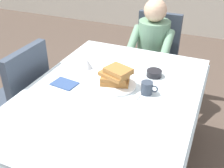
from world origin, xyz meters
name	(u,v)px	position (x,y,z in m)	size (l,w,h in m)	color
dining_table_main	(111,104)	(0.00, 0.00, 0.65)	(1.12, 1.52, 0.74)	silver
chair_diner	(155,53)	(0.00, 1.17, 0.53)	(0.44, 0.45, 0.93)	#384251
diner_person	(152,46)	(0.00, 1.01, 0.67)	(0.40, 0.43, 1.12)	gray
chair_left_side	(22,94)	(-0.77, 0.00, 0.53)	(0.45, 0.44, 0.93)	#384251
plate_breakfast	(116,85)	(0.00, 0.09, 0.75)	(0.28, 0.28, 0.02)	white
breakfast_stack	(115,76)	(0.00, 0.09, 0.81)	(0.23, 0.19, 0.12)	#A36B33
cup_coffee	(147,88)	(0.22, 0.08, 0.78)	(0.11, 0.08, 0.08)	#333D4C
bowl_butter	(154,73)	(0.20, 0.33, 0.76)	(0.11, 0.11, 0.04)	black
syrup_pitcher	(87,64)	(-0.30, 0.24, 0.78)	(0.08, 0.08, 0.07)	silver
fork_left_of_plate	(89,81)	(-0.19, 0.07, 0.74)	(0.18, 0.01, 0.01)	silver
knife_right_of_plate	(141,93)	(0.19, 0.07, 0.74)	(0.20, 0.01, 0.01)	silver
spoon_near_edge	(99,112)	(0.02, -0.22, 0.74)	(0.15, 0.01, 0.01)	silver
napkin_folded	(65,84)	(-0.33, -0.03, 0.74)	(0.17, 0.12, 0.01)	#334C7F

